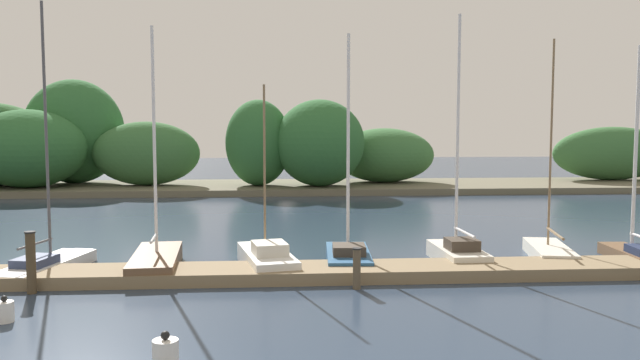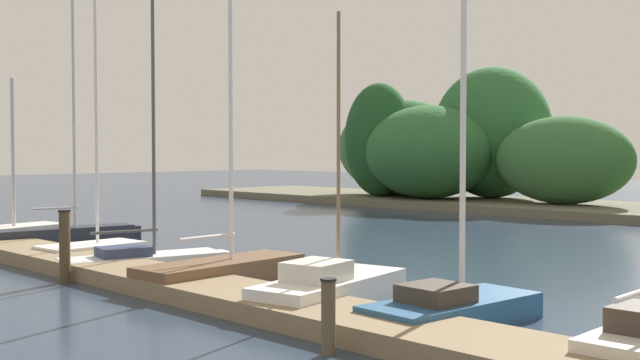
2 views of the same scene
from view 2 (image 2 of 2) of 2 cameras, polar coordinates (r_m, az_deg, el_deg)
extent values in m
cube|color=#847051|center=(15.30, -6.97, -8.25)|extent=(29.01, 1.80, 0.35)
ellipsoid|color=#2D6633|center=(42.70, 12.38, 3.39)|extent=(6.59, 5.43, 6.97)
ellipsoid|color=#386B38|center=(38.58, 17.26, 1.39)|extent=(6.93, 3.83, 4.16)
ellipsoid|color=#2D6633|center=(41.53, 7.88, 2.04)|extent=(7.25, 5.78, 4.91)
ellipsoid|color=#1E4C23|center=(43.34, 4.32, 2.94)|extent=(4.01, 3.58, 6.25)
ellipsoid|color=#386B38|center=(44.20, 5.80, 2.35)|extent=(8.66, 4.15, 5.37)
cube|color=silver|center=(27.30, -21.89, -3.65)|extent=(1.93, 3.98, 0.48)
cube|color=silver|center=(28.23, -18.91, -3.48)|extent=(0.88, 1.06, 0.41)
cylinder|color=#B7B7BC|center=(27.32, -21.46, 1.91)|extent=(0.12, 0.12, 4.80)
cube|color=#232833|center=(25.35, -18.06, -3.94)|extent=(1.55, 4.20, 0.57)
cube|color=#232833|center=(25.97, -14.17, -3.82)|extent=(0.67, 1.09, 0.49)
cylinder|color=#B7B7BC|center=(25.35, -17.50, 5.25)|extent=(0.09, 0.09, 7.54)
cylinder|color=#B7B7BC|center=(25.18, -18.74, -1.96)|extent=(0.27, 1.36, 0.07)
cube|color=white|center=(22.07, -16.34, -5.01)|extent=(1.49, 2.76, 0.42)
cube|color=white|center=(22.71, -13.71, -4.84)|extent=(0.78, 0.71, 0.36)
cylinder|color=silver|center=(22.04, -16.00, 5.15)|extent=(0.09, 0.09, 7.38)
cube|color=white|center=(19.84, -12.77, -5.86)|extent=(2.00, 4.10, 0.36)
cube|color=white|center=(20.48, -8.05, -5.63)|extent=(0.84, 1.10, 0.31)
cube|color=#2D3856|center=(19.65, -14.14, -5.07)|extent=(1.12, 1.35, 0.24)
cylinder|color=#4C4C51|center=(19.78, -12.05, 5.58)|extent=(0.09, 0.09, 7.53)
cylinder|color=#4C4C51|center=(19.60, -14.04, -3.66)|extent=(0.43, 1.64, 0.07)
cube|color=brown|center=(17.20, -7.20, -6.74)|extent=(1.58, 4.05, 0.56)
cube|color=brown|center=(18.42, -3.02, -6.22)|extent=(0.78, 1.04, 0.47)
cylinder|color=silver|center=(17.22, -6.52, 5.34)|extent=(0.09, 0.09, 6.67)
cylinder|color=silver|center=(16.84, -8.20, -4.14)|extent=(0.19, 1.51, 0.08)
cube|color=white|center=(14.81, 0.76, -8.17)|extent=(1.95, 3.83, 0.56)
cube|color=white|center=(16.18, 4.01, -7.39)|extent=(0.86, 1.03, 0.47)
cube|color=beige|center=(14.36, -0.25, -6.64)|extent=(1.14, 1.26, 0.36)
cylinder|color=#7F6647|center=(14.80, 1.36, 2.61)|extent=(0.07, 0.07, 4.99)
cube|color=#285684|center=(13.51, 9.60, -9.45)|extent=(1.52, 3.44, 0.44)
cube|color=#285684|center=(14.69, 13.43, -8.63)|extent=(0.77, 0.89, 0.38)
cube|color=#3D3328|center=(13.13, 8.43, -8.16)|extent=(1.04, 1.07, 0.29)
cylinder|color=silver|center=(13.46, 10.39, 5.72)|extent=(0.10, 0.10, 6.67)
cylinder|color=#4C3D28|center=(18.31, -18.10, -4.67)|extent=(0.24, 0.24, 1.58)
cylinder|color=black|center=(18.23, -18.13, -2.14)|extent=(0.28, 0.28, 0.04)
cylinder|color=brown|center=(11.39, 0.61, -10.02)|extent=(0.21, 0.21, 1.06)
cylinder|color=black|center=(11.28, 0.61, -7.27)|extent=(0.24, 0.24, 0.04)
camera|label=1|loc=(13.47, -85.98, 6.19)|focal=36.28mm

